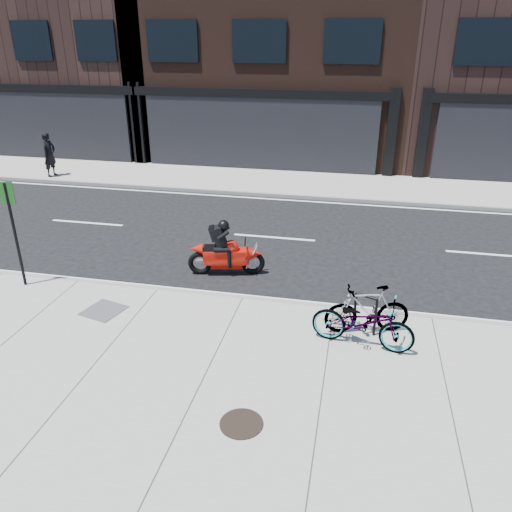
% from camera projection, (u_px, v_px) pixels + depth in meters
% --- Properties ---
extents(ground, '(120.00, 120.00, 0.00)m').
position_uv_depth(ground, '(260.00, 266.00, 12.83)').
color(ground, black).
rests_on(ground, ground).
extents(sidewalk_near, '(60.00, 6.00, 0.13)m').
position_uv_depth(sidewalk_near, '(201.00, 387.00, 8.33)').
color(sidewalk_near, gray).
rests_on(sidewalk_near, ground).
extents(sidewalk_far, '(60.00, 3.50, 0.13)m').
position_uv_depth(sidewalk_far, '(300.00, 183.00, 19.73)').
color(sidewalk_far, gray).
rests_on(sidewalk_far, ground).
extents(building_midwest, '(10.00, 10.00, 12.00)m').
position_uv_depth(building_midwest, '(89.00, 23.00, 25.62)').
color(building_midwest, black).
rests_on(building_midwest, ground).
extents(bike_rack, '(0.45, 0.23, 0.81)m').
position_uv_depth(bike_rack, '(365.00, 310.00, 9.57)').
color(bike_rack, black).
rests_on(bike_rack, sidewalk_near).
extents(bicycle_front, '(1.97, 0.94, 0.99)m').
position_uv_depth(bicycle_front, '(363.00, 322.00, 9.14)').
color(bicycle_front, gray).
rests_on(bicycle_front, sidewalk_near).
extents(bicycle_rear, '(1.72, 0.88, 0.99)m').
position_uv_depth(bicycle_rear, '(367.00, 309.00, 9.56)').
color(bicycle_rear, gray).
rests_on(bicycle_rear, sidewalk_near).
extents(motorcycle, '(1.88, 0.68, 1.42)m').
position_uv_depth(motorcycle, '(229.00, 252.00, 12.19)').
color(motorcycle, black).
rests_on(motorcycle, ground).
extents(pedestrian, '(0.48, 0.69, 1.78)m').
position_uv_depth(pedestrian, '(49.00, 154.00, 20.13)').
color(pedestrian, black).
rests_on(pedestrian, sidewalk_far).
extents(manhole_cover, '(0.67, 0.67, 0.02)m').
position_uv_depth(manhole_cover, '(241.00, 424.00, 7.44)').
color(manhole_cover, black).
rests_on(manhole_cover, sidewalk_near).
extents(utility_grate, '(0.92, 0.92, 0.02)m').
position_uv_depth(utility_grate, '(104.00, 310.00, 10.49)').
color(utility_grate, '#4B4B4D').
rests_on(utility_grate, sidewalk_near).
extents(sign_post, '(0.33, 0.08, 2.46)m').
position_uv_depth(sign_post, '(13.00, 225.00, 11.00)').
color(sign_post, black).
rests_on(sign_post, sidewalk_near).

